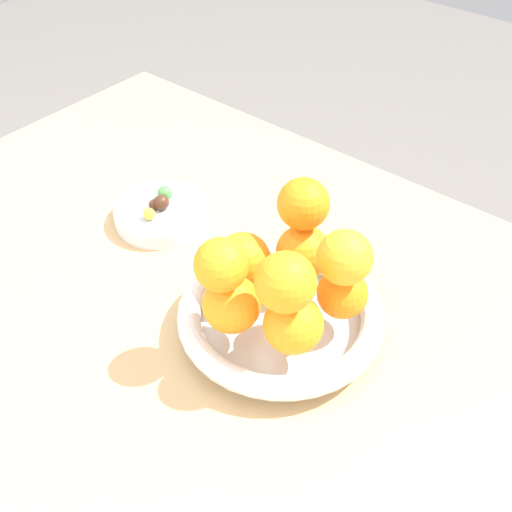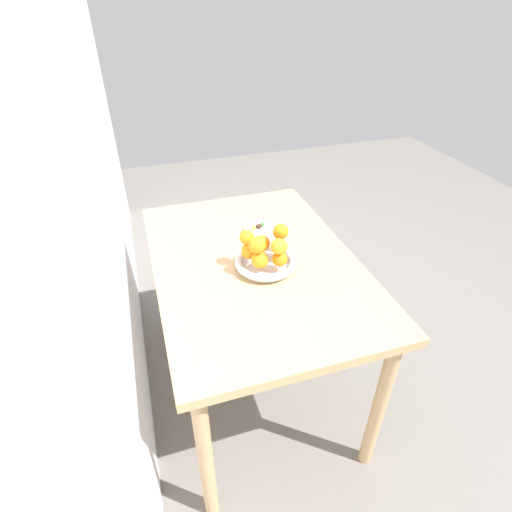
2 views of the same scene
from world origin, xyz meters
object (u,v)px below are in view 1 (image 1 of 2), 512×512
(candy_dish, at_px, (161,214))
(orange_2, at_px, (293,325))
(orange_7, at_px, (303,204))
(orange_0, at_px, (244,260))
(orange_5, at_px, (285,282))
(orange_6, at_px, (345,257))
(fruit_bowl, at_px, (280,317))
(orange_4, at_px, (303,252))
(orange_3, at_px, (342,293))
(candy_ball_2, at_px, (154,205))
(dining_table, at_px, (230,367))
(orange_1, at_px, (232,304))
(candy_ball_3, at_px, (149,214))
(candy_ball_0, at_px, (161,202))
(orange_8, at_px, (221,265))
(candy_ball_1, at_px, (165,193))

(candy_dish, height_order, orange_2, orange_2)
(orange_7, bearing_deg, orange_0, 60.34)
(orange_5, xyz_separation_m, orange_6, (-0.02, -0.07, -0.01))
(fruit_bowl, relative_size, orange_0, 3.64)
(orange_6, bearing_deg, orange_4, -23.03)
(orange_3, xyz_separation_m, candy_ball_2, (0.31, -0.01, -0.04))
(dining_table, height_order, orange_5, orange_5)
(orange_1, distance_m, orange_2, 0.07)
(fruit_bowl, bearing_deg, orange_3, -148.09)
(orange_0, height_order, orange_7, orange_7)
(candy_ball_2, bearing_deg, orange_7, -176.11)
(fruit_bowl, relative_size, orange_5, 3.83)
(orange_1, bearing_deg, orange_3, -130.92)
(candy_ball_3, bearing_deg, orange_0, 172.22)
(orange_0, xyz_separation_m, orange_6, (-0.11, -0.02, 0.05))
(candy_ball_3, bearing_deg, dining_table, 163.76)
(orange_7, bearing_deg, candy_ball_3, 9.00)
(orange_2, bearing_deg, candy_ball_3, -13.04)
(candy_ball_0, relative_size, candy_ball_3, 1.28)
(orange_6, xyz_separation_m, orange_8, (0.08, 0.09, 0.01))
(orange_2, distance_m, orange_5, 0.06)
(fruit_bowl, bearing_deg, orange_4, -76.09)
(orange_3, height_order, candy_ball_2, orange_3)
(orange_7, height_order, candy_ball_3, orange_7)
(candy_ball_0, bearing_deg, candy_ball_3, 97.56)
(orange_4, bearing_deg, candy_ball_3, 7.09)
(candy_ball_1, bearing_deg, candy_ball_0, 123.23)
(dining_table, distance_m, candy_ball_3, 0.23)
(fruit_bowl, relative_size, orange_2, 3.73)
(fruit_bowl, distance_m, orange_5, 0.12)
(orange_1, relative_size, candy_ball_1, 2.97)
(dining_table, relative_size, candy_ball_1, 52.92)
(fruit_bowl, height_order, orange_7, orange_7)
(orange_3, distance_m, candy_ball_2, 0.31)
(orange_1, xyz_separation_m, orange_8, (0.00, 0.01, 0.06))
(candy_dish, distance_m, orange_4, 0.24)
(orange_4, height_order, candy_ball_1, orange_4)
(orange_8, distance_m, candy_ball_1, 0.28)
(candy_dish, xyz_separation_m, orange_2, (-0.29, 0.09, 0.06))
(orange_3, bearing_deg, candy_ball_0, -4.04)
(fruit_bowl, distance_m, orange_1, 0.08)
(fruit_bowl, xyz_separation_m, orange_6, (-0.06, -0.03, 0.10))
(orange_2, bearing_deg, dining_table, -6.98)
(orange_7, xyz_separation_m, candy_ball_2, (0.23, 0.02, -0.10))
(candy_ball_2, bearing_deg, orange_4, -177.79)
(orange_4, xyz_separation_m, orange_5, (-0.05, 0.10, 0.06))
(candy_ball_0, bearing_deg, candy_ball_1, -56.77)
(orange_2, relative_size, orange_7, 1.06)
(orange_4, xyz_separation_m, candy_ball_2, (0.24, 0.01, -0.04))
(fruit_bowl, height_order, orange_6, orange_6)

